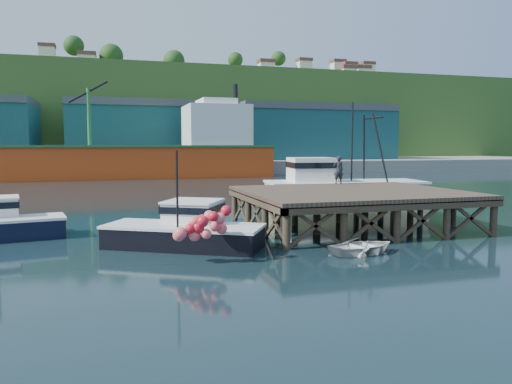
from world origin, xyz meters
name	(u,v)px	position (x,y,z in m)	size (l,w,h in m)	color
ground	(260,232)	(0.00, 0.00, 0.00)	(300.00, 300.00, 0.00)	black
wharf	(353,194)	(5.50, -0.19, 1.94)	(12.00, 10.00, 2.62)	brown
far_quay	(150,165)	(0.00, 70.00, 1.00)	(160.00, 40.00, 2.00)	gray
warehouse_mid	(152,135)	(0.00, 65.00, 6.50)	(28.00, 16.00, 9.00)	#1A4F57
warehouse_right	(308,135)	(30.00, 65.00, 6.50)	(30.00, 16.00, 9.00)	#1A4F57
cargo_ship	(102,155)	(-8.46, 48.00, 3.31)	(55.50, 10.00, 13.75)	#D74414
hillside	(139,119)	(0.00, 100.00, 11.00)	(220.00, 50.00, 22.00)	#2D511E
boat_black	(186,229)	(-4.42, -2.72, 0.82)	(7.60, 6.56, 4.47)	black
trawler	(342,186)	(8.94, 8.14, 1.62)	(12.18, 5.70, 7.86)	#D0CC86
dinghy	(363,246)	(2.68, -6.49, 0.32)	(2.24, 3.13, 0.65)	silver
dockworker	(338,170)	(6.80, 4.40, 3.05)	(0.68, 0.44, 1.85)	black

